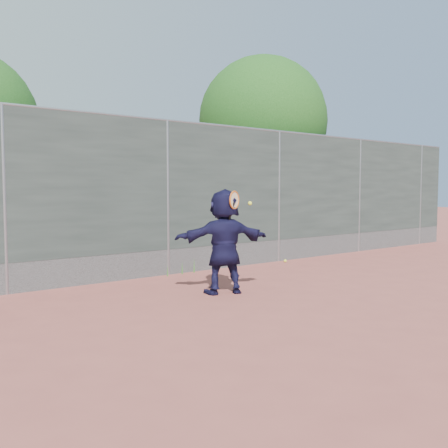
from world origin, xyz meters
TOP-DOWN VIEW (x-y plane):
  - ground at (0.00, 0.00)m, footprint 80.00×80.00m
  - player at (-0.21, 1.45)m, footprint 1.63×1.00m
  - ball_ground at (2.99, 3.26)m, footprint 0.07×0.07m
  - fence at (-0.00, 3.50)m, footprint 20.00×0.06m
  - swing_action at (-0.12, 1.26)m, footprint 0.55×0.15m
  - tree_right at (4.68, 5.75)m, footprint 3.78×3.60m
  - weed_clump at (0.29, 3.38)m, footprint 0.68×0.07m

SIDE VIEW (x-z plane):
  - ground at x=0.00m, z-range 0.00..0.00m
  - ball_ground at x=2.99m, z-range 0.00..0.07m
  - weed_clump at x=0.29m, z-range -0.02..0.28m
  - player at x=-0.21m, z-range 0.00..1.68m
  - swing_action at x=-0.12m, z-range 1.23..1.74m
  - fence at x=0.00m, z-range 0.07..3.09m
  - tree_right at x=4.68m, z-range 0.80..6.19m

